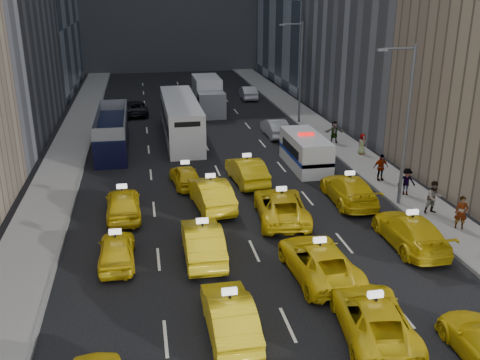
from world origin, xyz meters
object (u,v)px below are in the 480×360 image
object	(u,v)px
box_truck	(208,95)
pedestrian_0	(461,213)
double_decker	(112,132)
city_bus	(181,119)
nypd_van	(305,152)

from	to	relation	value
box_truck	pedestrian_0	bearing A→B (deg)	-76.39
box_truck	pedestrian_0	distance (m)	31.42
double_decker	city_bus	xyz separation A→B (m)	(5.43, 2.40, 0.20)
double_decker	box_truck	world-z (taller)	box_truck
double_decker	box_truck	bearing A→B (deg)	50.87
double_decker	city_bus	world-z (taller)	city_bus
nypd_van	box_truck	xyz separation A→B (m)	(-4.34, 18.67, 0.54)
city_bus	pedestrian_0	bearing A→B (deg)	-55.94
nypd_van	double_decker	size ratio (longest dim) A/B	0.59
pedestrian_0	nypd_van	bearing A→B (deg)	136.81
nypd_van	pedestrian_0	distance (m)	12.34
double_decker	pedestrian_0	world-z (taller)	double_decker
nypd_van	box_truck	bearing A→B (deg)	97.58
double_decker	box_truck	size ratio (longest dim) A/B	1.33
pedestrian_0	city_bus	bearing A→B (deg)	145.61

